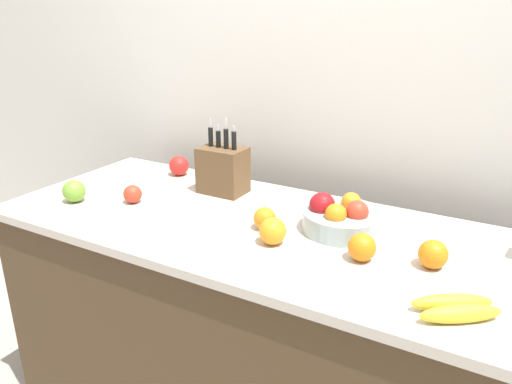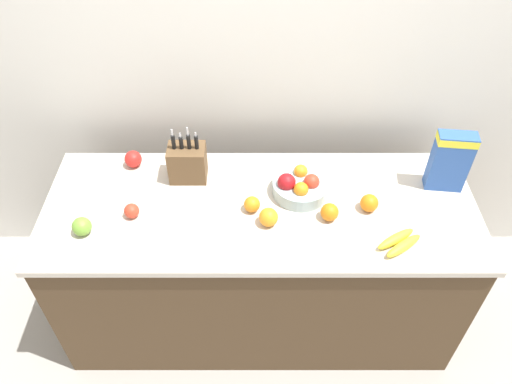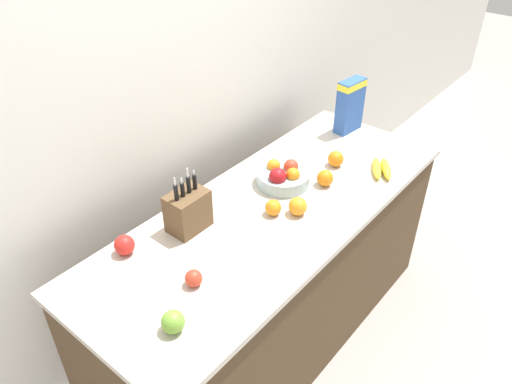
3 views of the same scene
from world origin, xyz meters
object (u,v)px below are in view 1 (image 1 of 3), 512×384
Objects in this scene: knife_block at (223,170)px; apple_by_knife_block at (74,191)px; orange_front_right at (362,247)px; banana_bunch at (456,308)px; orange_near_bowl at (273,231)px; apple_rear at (179,166)px; orange_front_center at (433,254)px; apple_leftmost at (133,194)px; fruit_bowl at (342,218)px; orange_mid_right at (265,218)px.

knife_block reaches higher than apple_by_knife_block.
orange_front_right is (1.05, 0.08, -0.00)m from apple_by_knife_block.
knife_block is 1.01m from banana_bunch.
banana_bunch is 0.55m from orange_near_bowl.
apple_rear is at bearing 149.50° from orange_near_bowl.
orange_front_center is 1.01× the size of orange_front_right.
orange_near_bowl is at bearing -173.28° from orange_front_right.
fruit_bowl is at bearing 11.15° from apple_leftmost.
apple_rear and apple_by_knife_block have the same top height.
apple_by_knife_block is (-0.19, -0.10, 0.01)m from apple_leftmost.
orange_near_bowl is (-0.54, 0.12, 0.02)m from banana_bunch.
orange_near_bowl is at bearing -48.81° from orange_mid_right.
fruit_bowl is at bearing -11.88° from knife_block.
orange_front_center and orange_front_right have the same top height.
apple_rear is 1.01× the size of apple_by_knife_block.
banana_bunch is (0.39, -0.31, -0.02)m from fruit_bowl.
orange_front_center is (1.04, 0.04, 0.01)m from apple_leftmost.
orange_near_bowl is at bearing -38.90° from knife_block.
banana_bunch is 0.64m from orange_mid_right.
fruit_bowl is 0.81m from apple_rear.
banana_bunch is 3.12× the size of apple_leftmost.
orange_near_bowl reaches higher than orange_front_center.
orange_mid_right is 0.11m from orange_near_bowl.
fruit_bowl is 3.21× the size of orange_front_center.
apple_rear is at bearing 163.56° from knife_block.
orange_mid_right is at bearing 161.54° from banana_bunch.
banana_bunch is at bearing -22.99° from apple_rear.
knife_block is at bearing 155.14° from banana_bunch.
banana_bunch is 2.52× the size of orange_near_bowl.
apple_by_knife_block is 1.05m from orange_front_right.
orange_front_center is at bearing 0.49° from orange_mid_right.
knife_block reaches higher than banana_bunch.
apple_by_knife_block is at bearing -153.03° from apple_leftmost.
apple_leftmost is 0.84× the size of orange_front_right.
apple_by_knife_block is (-0.14, -0.43, -0.00)m from apple_rear.
banana_bunch is 2.60× the size of orange_front_center.
fruit_bowl is at bearing 26.66° from orange_mid_right.
orange_near_bowl is at bearing 3.82° from apple_by_knife_block.
knife_block is 3.57× the size of apple_by_knife_block.
orange_near_bowl is 0.27m from orange_front_right.
banana_bunch is (0.91, -0.42, -0.07)m from knife_block.
orange_front_right is at bearing -163.12° from orange_front_center.
apple_leftmost is 0.60m from orange_near_bowl.
orange_mid_right is (-0.22, -0.11, -0.01)m from fruit_bowl.
banana_bunch is 2.52× the size of apple_rear.
orange_front_center is at bearing -14.66° from knife_block.
apple_leftmost is at bearing 175.71° from orange_near_bowl.
apple_leftmost is 0.86m from orange_front_right.
orange_mid_right is at bearing -179.51° from orange_front_center.
orange_near_bowl is at bearing -30.50° from apple_rear.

